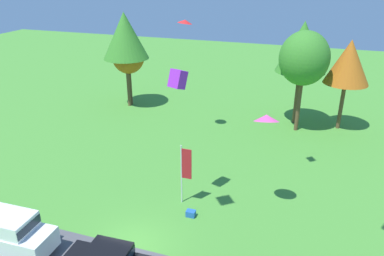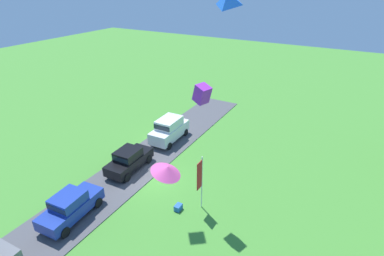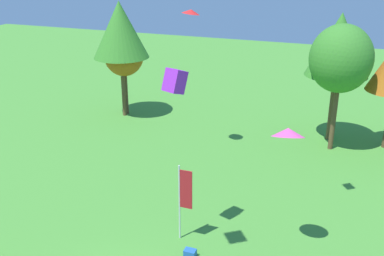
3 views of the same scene
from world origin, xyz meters
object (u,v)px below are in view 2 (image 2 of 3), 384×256
Objects in this scene: car_sedan_by_flagpole at (70,205)px; kite_delta_high_left at (167,170)px; flag_banner at (200,178)px; car_sedan_far_end at (129,159)px; cooler_box at (178,207)px; car_suv_near_entrance at (169,129)px; kite_box_over_trees at (202,94)px.

car_sedan_by_flagpole is 3.08× the size of kite_delta_high_left.
flag_banner is (-4.92, 6.97, 1.56)m from car_sedan_by_flagpole.
cooler_box is at bearing 70.55° from car_sedan_far_end.
car_suv_near_entrance is at bearing -143.36° from cooler_box.
cooler_box is at bearing -56.94° from flag_banner.
car_sedan_by_flagpole is (6.25, 0.34, 0.00)m from car_sedan_far_end.
kite_box_over_trees reaches higher than flag_banner.
kite_box_over_trees reaches higher than cooler_box.
car_sedan_far_end is 7.59m from flag_banner.
kite_box_over_trees reaches higher than car_suv_near_entrance.
car_suv_near_entrance reaches higher than cooler_box.
car_sedan_far_end is at bearing -176.92° from car_sedan_by_flagpole.
kite_delta_high_left is (11.87, 7.86, 4.99)m from car_suv_near_entrance.
flag_banner reaches higher than cooler_box.
car_sedan_by_flagpole is at bearing 3.08° from car_sedan_far_end.
car_sedan_by_flagpole is 8.67m from flag_banner.
kite_delta_high_left is (3.86, 1.91, 6.09)m from cooler_box.
flag_banner is at bearing 79.69° from car_sedan_far_end.
car_sedan_by_flagpole is 4.38× the size of kite_box_over_trees.
car_sedan_far_end is 6.25m from car_sedan_by_flagpole.
kite_delta_high_left reaches higher than car_suv_near_entrance.
cooler_box is 7.46m from kite_delta_high_left.
car_suv_near_entrance is 1.03× the size of car_sedan_by_flagpole.
kite_delta_high_left reaches higher than flag_banner.
kite_delta_high_left reaches higher than cooler_box.
cooler_box is (2.14, 6.06, -0.84)m from car_sedan_far_end.
flag_banner is (7.19, 7.20, 1.31)m from car_suv_near_entrance.
car_suv_near_entrance is 12.09m from kite_box_over_trees.
cooler_box is at bearing 36.64° from car_suv_near_entrance.
kite_delta_high_left is (4.67, 0.66, 3.69)m from flag_banner.
kite_delta_high_left is at bearing 26.30° from cooler_box.
car_suv_near_entrance is 12.11m from car_sedan_by_flagpole.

